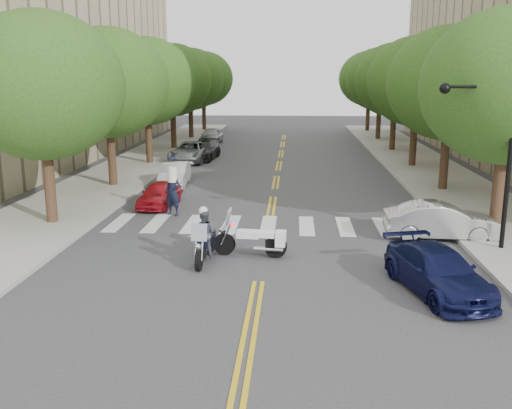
# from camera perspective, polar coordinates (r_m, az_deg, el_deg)

# --- Properties ---
(ground) EXTENTS (140.00, 140.00, 0.00)m
(ground) POSITION_cam_1_polar(r_m,az_deg,el_deg) (17.03, 0.25, -7.73)
(ground) COLOR #38383A
(ground) RESTS_ON ground
(sidewalk_left) EXTENTS (5.00, 60.00, 0.15)m
(sidewalk_left) POSITION_cam_1_polar(r_m,az_deg,el_deg) (39.77, -11.55, 4.06)
(sidewalk_left) COLOR #9E9991
(sidewalk_left) RESTS_ON ground
(sidewalk_right) EXTENTS (5.00, 60.00, 0.15)m
(sidewalk_right) POSITION_cam_1_polar(r_m,az_deg,el_deg) (39.30, 16.31, 3.70)
(sidewalk_right) COLOR #9E9991
(sidewalk_right) RESTS_ON ground
(tree_l_0) EXTENTS (6.40, 6.40, 8.45)m
(tree_l_0) POSITION_cam_1_polar(r_m,az_deg,el_deg) (24.00, -20.65, 11.02)
(tree_l_0) COLOR #382316
(tree_l_0) RESTS_ON ground
(tree_l_1) EXTENTS (6.40, 6.40, 8.45)m
(tree_l_1) POSITION_cam_1_polar(r_m,az_deg,el_deg) (31.47, -14.61, 11.67)
(tree_l_1) COLOR #382316
(tree_l_1) RESTS_ON ground
(tree_l_2) EXTENTS (6.40, 6.40, 8.45)m
(tree_l_2) POSITION_cam_1_polar(r_m,az_deg,el_deg) (39.15, -10.90, 12.01)
(tree_l_2) COLOR #382316
(tree_l_2) RESTS_ON ground
(tree_l_3) EXTENTS (6.40, 6.40, 8.45)m
(tree_l_3) POSITION_cam_1_polar(r_m,az_deg,el_deg) (46.94, -8.41, 12.21)
(tree_l_3) COLOR #382316
(tree_l_3) RESTS_ON ground
(tree_l_4) EXTENTS (6.40, 6.40, 8.45)m
(tree_l_4) POSITION_cam_1_polar(r_m,az_deg,el_deg) (54.79, -6.63, 12.33)
(tree_l_4) COLOR #382316
(tree_l_4) RESTS_ON ground
(tree_l_5) EXTENTS (6.40, 6.40, 8.45)m
(tree_l_5) POSITION_cam_1_polar(r_m,az_deg,el_deg) (62.68, -5.29, 12.42)
(tree_l_5) COLOR #382316
(tree_l_5) RESTS_ON ground
(tree_r_0) EXTENTS (6.40, 6.40, 8.45)m
(tree_r_0) POSITION_cam_1_polar(r_m,az_deg,el_deg) (23.26, 23.88, 10.72)
(tree_r_0) COLOR #382316
(tree_r_0) RESTS_ON ground
(tree_r_1) EXTENTS (6.40, 6.40, 8.45)m
(tree_r_1) POSITION_cam_1_polar(r_m,az_deg,el_deg) (30.91, 18.84, 11.39)
(tree_r_1) COLOR #382316
(tree_r_1) RESTS_ON ground
(tree_r_2) EXTENTS (6.40, 6.40, 8.45)m
(tree_r_2) POSITION_cam_1_polar(r_m,az_deg,el_deg) (38.71, 15.80, 11.75)
(tree_r_2) COLOR #382316
(tree_r_2) RESTS_ON ground
(tree_r_3) EXTENTS (6.40, 6.40, 8.45)m
(tree_r_3) POSITION_cam_1_polar(r_m,az_deg,el_deg) (46.57, 13.78, 11.98)
(tree_r_3) COLOR #382316
(tree_r_3) RESTS_ON ground
(tree_r_4) EXTENTS (6.40, 6.40, 8.45)m
(tree_r_4) POSITION_cam_1_polar(r_m,az_deg,el_deg) (54.47, 12.34, 12.13)
(tree_r_4) COLOR #382316
(tree_r_4) RESTS_ON ground
(tree_r_5) EXTENTS (6.40, 6.40, 8.45)m
(tree_r_5) POSITION_cam_1_polar(r_m,az_deg,el_deg) (62.40, 11.27, 12.23)
(tree_r_5) COLOR #382316
(tree_r_5) RESTS_ON ground
(traffic_signal_pole) EXTENTS (2.82, 0.42, 6.00)m
(traffic_signal_pole) POSITION_cam_1_polar(r_m,az_deg,el_deg) (20.66, 22.92, 5.55)
(traffic_signal_pole) COLOR black
(traffic_signal_pole) RESTS_ON ground
(motorcycle_police) EXTENTS (0.79, 2.30, 1.86)m
(motorcycle_police) POSITION_cam_1_polar(r_m,az_deg,el_deg) (18.63, -5.21, -3.27)
(motorcycle_police) COLOR black
(motorcycle_police) RESTS_ON ground
(motorcycle_parked) EXTENTS (2.51, 0.70, 1.62)m
(motorcycle_parked) POSITION_cam_1_polar(r_m,az_deg,el_deg) (19.15, 0.04, -3.60)
(motorcycle_parked) COLOR black
(motorcycle_parked) RESTS_ON ground
(officer_standing) EXTENTS (0.88, 0.75, 2.05)m
(officer_standing) POSITION_cam_1_polar(r_m,az_deg,el_deg) (24.90, -8.31, 1.23)
(officer_standing) COLOR black
(officer_standing) RESTS_ON ground
(convertible) EXTENTS (4.18, 1.56, 1.36)m
(convertible) POSITION_cam_1_polar(r_m,az_deg,el_deg) (22.25, 18.05, -1.58)
(convertible) COLOR #B9B9BB
(convertible) RESTS_ON ground
(sedan_blue) EXTENTS (2.82, 4.63, 1.25)m
(sedan_blue) POSITION_cam_1_polar(r_m,az_deg,el_deg) (16.81, 17.71, -6.37)
(sedan_blue) COLOR #0D1038
(sedan_blue) RESTS_ON ground
(parked_car_a) EXTENTS (1.69, 3.55, 1.17)m
(parked_car_a) POSITION_cam_1_polar(r_m,az_deg,el_deg) (26.76, -9.63, 1.03)
(parked_car_a) COLOR red
(parked_car_a) RESTS_ON ground
(parked_car_b) EXTENTS (1.64, 4.01, 1.29)m
(parked_car_b) POSITION_cam_1_polar(r_m,az_deg,el_deg) (31.55, -8.14, 2.99)
(parked_car_b) COLOR #BDBDBD
(parked_car_b) RESTS_ON ground
(parked_car_c) EXTENTS (2.53, 5.09, 1.39)m
(parked_car_c) POSITION_cam_1_polar(r_m,az_deg,el_deg) (40.42, -6.63, 5.26)
(parked_car_c) COLOR #929499
(parked_car_c) RESTS_ON ground
(parked_car_d) EXTENTS (2.24, 4.72, 1.33)m
(parked_car_d) POSITION_cam_1_polar(r_m,az_deg,el_deg) (41.52, -5.29, 5.45)
(parked_car_d) COLOR black
(parked_car_d) RESTS_ON ground
(parked_car_e) EXTENTS (1.85, 4.25, 1.42)m
(parked_car_e) POSITION_cam_1_polar(r_m,az_deg,el_deg) (50.71, -4.50, 6.86)
(parked_car_e) COLOR #A6A6AB
(parked_car_e) RESTS_ON ground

